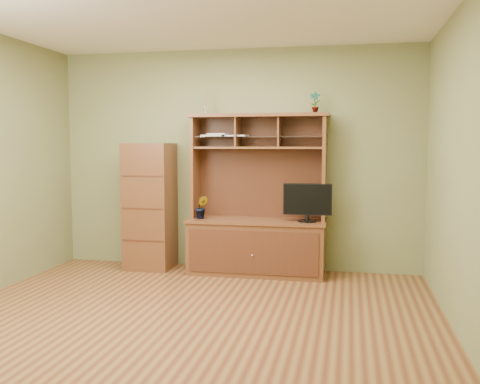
# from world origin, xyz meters

# --- Properties ---
(room) EXTENTS (4.54, 4.04, 2.74)m
(room) POSITION_xyz_m (0.00, 0.00, 1.35)
(room) COLOR #5A2E19
(room) RESTS_ON ground
(media_hutch) EXTENTS (1.66, 0.61, 1.90)m
(media_hutch) POSITION_xyz_m (0.31, 1.73, 0.52)
(media_hutch) COLOR #4E2A16
(media_hutch) RESTS_ON room
(monitor) EXTENTS (0.56, 0.21, 0.44)m
(monitor) POSITION_xyz_m (0.91, 1.65, 0.88)
(monitor) COLOR black
(monitor) RESTS_ON media_hutch
(orchid_plant) EXTENTS (0.17, 0.14, 0.28)m
(orchid_plant) POSITION_xyz_m (-0.35, 1.65, 0.79)
(orchid_plant) COLOR #2B531C
(orchid_plant) RESTS_ON media_hutch
(top_plant) EXTENTS (0.13, 0.09, 0.25)m
(top_plant) POSITION_xyz_m (0.97, 1.80, 2.03)
(top_plant) COLOR #3C6E26
(top_plant) RESTS_ON media_hutch
(reed_diffuser) EXTENTS (0.06, 0.06, 0.30)m
(reed_diffuser) POSITION_xyz_m (-0.34, 1.81, 2.02)
(reed_diffuser) COLOR silver
(reed_diffuser) RESTS_ON media_hutch
(magazines) EXTENTS (0.56, 0.22, 0.04)m
(magazines) POSITION_xyz_m (-0.13, 1.80, 1.65)
(magazines) COLOR silver
(magazines) RESTS_ON media_hutch
(side_cabinet) EXTENTS (0.56, 0.51, 1.55)m
(side_cabinet) POSITION_xyz_m (-1.04, 1.73, 0.78)
(side_cabinet) COLOR #4E2A16
(side_cabinet) RESTS_ON room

